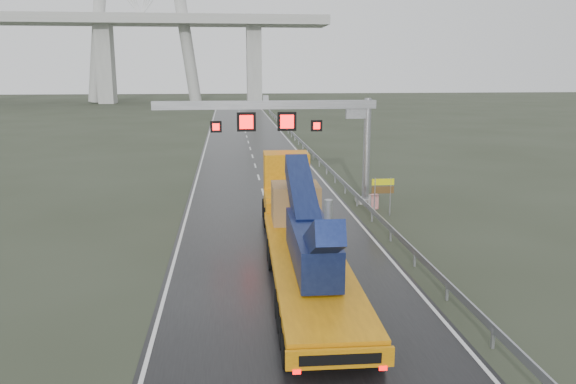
{
  "coord_description": "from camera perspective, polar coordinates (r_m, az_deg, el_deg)",
  "views": [
    {
      "loc": [
        -2.5,
        -19.34,
        9.1
      ],
      "look_at": [
        0.35,
        7.42,
        3.2
      ],
      "focal_mm": 35.0,
      "sensor_mm": 36.0,
      "label": 1
    }
  ],
  "objects": [
    {
      "name": "guardrail",
      "position": [
        50.79,
        3.76,
        2.81
      ],
      "size": [
        0.2,
        140.0,
        1.4
      ],
      "primitive_type": null,
      "color": "gray",
      "rests_on": "ground"
    },
    {
      "name": "striped_barrier",
      "position": [
        37.66,
        8.68,
        -0.98
      ],
      "size": [
        0.67,
        0.5,
        1.01
      ],
      "primitive_type": "cube",
      "rotation": [
        0.0,
        0.0,
        0.33
      ],
      "color": "red",
      "rests_on": "ground"
    },
    {
      "name": "road",
      "position": [
        60.09,
        -3.63,
        3.63
      ],
      "size": [
        11.0,
        200.0,
        0.02
      ],
      "primitive_type": "cube",
      "color": "black",
      "rests_on": "ground"
    },
    {
      "name": "sign_gantry",
      "position": [
        37.78,
        0.95,
        7.06
      ],
      "size": [
        14.9,
        1.2,
        7.42
      ],
      "color": "#A4A4A0",
      "rests_on": "ground"
    },
    {
      "name": "exit_sign_pair",
      "position": [
        35.82,
        9.6,
        0.26
      ],
      "size": [
        1.42,
        0.08,
        2.43
      ],
      "rotation": [
        0.0,
        0.0,
        -0.02
      ],
      "color": "gray",
      "rests_on": "ground"
    },
    {
      "name": "heavy_haul_truck",
      "position": [
        27.91,
        1.02,
        -2.59
      ],
      "size": [
        3.54,
        20.99,
        4.91
      ],
      "rotation": [
        0.0,
        0.0,
        -0.02
      ],
      "color": "orange",
      "rests_on": "ground"
    },
    {
      "name": "ground",
      "position": [
        21.52,
        1.18,
        -12.65
      ],
      "size": [
        400.0,
        400.0,
        0.0
      ],
      "primitive_type": "plane",
      "color": "#2D3323",
      "rests_on": "ground"
    }
  ]
}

